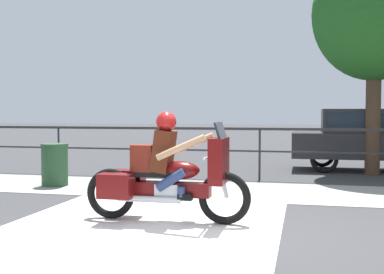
{
  "coord_description": "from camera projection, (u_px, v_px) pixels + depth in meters",
  "views": [
    {
      "loc": [
        0.98,
        -6.03,
        1.55
      ],
      "look_at": [
        -0.89,
        2.01,
        1.14
      ],
      "focal_mm": 45.0,
      "sensor_mm": 36.0,
      "label": 1
    }
  ],
  "objects": [
    {
      "name": "fence_railing",
      "position": [
        260.0,
        139.0,
        11.09
      ],
      "size": [
        36.0,
        0.05,
        1.21
      ],
      "color": "#232326",
      "rests_on": "ground"
    },
    {
      "name": "motorcycle",
      "position": [
        166.0,
        174.0,
        6.84
      ],
      "size": [
        2.43,
        0.76,
        1.57
      ],
      "rotation": [
        0.0,
        0.0,
        0.04
      ],
      "color": "black",
      "rests_on": "ground"
    },
    {
      "name": "crosswalk_band",
      "position": [
        133.0,
        232.0,
        6.23
      ],
      "size": [
        3.76,
        6.0,
        0.01
      ],
      "primitive_type": "cube",
      "color": "silver",
      "rests_on": "ground"
    },
    {
      "name": "tree_behind_sign",
      "position": [
        375.0,
        14.0,
        11.9
      ],
      "size": [
        3.06,
        3.06,
        5.73
      ],
      "color": "#473323",
      "rests_on": "ground"
    },
    {
      "name": "parked_car",
      "position": [
        372.0,
        136.0,
        12.79
      ],
      "size": [
        4.35,
        1.6,
        1.66
      ],
      "rotation": [
        0.0,
        0.0,
        0.0
      ],
      "color": "#232326",
      "rests_on": "ground"
    },
    {
      "name": "sidewalk_band",
      "position": [
        252.0,
        191.0,
        9.47
      ],
      "size": [
        44.0,
        2.4,
        0.01
      ],
      "primitive_type": "cube",
      "color": "#99968E",
      "rests_on": "ground"
    },
    {
      "name": "trash_bin",
      "position": [
        55.0,
        165.0,
        10.2
      ],
      "size": [
        0.58,
        0.58,
        0.9
      ],
      "color": "#284C2D",
      "rests_on": "ground"
    },
    {
      "name": "ground_plane",
      "position": [
        224.0,
        234.0,
        6.17
      ],
      "size": [
        120.0,
        120.0,
        0.0
      ],
      "primitive_type": "plane",
      "color": "#38383A"
    }
  ]
}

